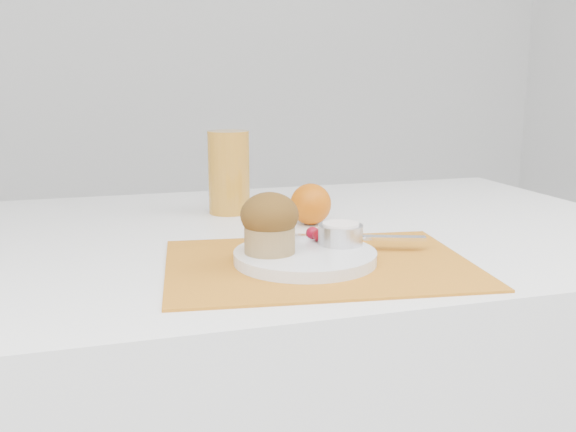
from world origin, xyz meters
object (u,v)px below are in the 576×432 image
object	(u,v)px
plate	(305,256)
muffin	(270,223)
orange	(311,204)
juice_glass	(229,172)

from	to	relation	value
plate	muffin	xyz separation A→B (m)	(-0.05, 0.01, 0.05)
plate	orange	distance (m)	0.24
plate	muffin	world-z (taller)	muffin
juice_glass	muffin	bearing A→B (deg)	-92.83
juice_glass	muffin	xyz separation A→B (m)	(-0.02, -0.35, -0.02)
orange	juice_glass	size ratio (longest dim) A/B	0.46
juice_glass	muffin	distance (m)	0.35
orange	muffin	bearing A→B (deg)	-120.72
plate	muffin	distance (m)	0.07
orange	juice_glass	bearing A→B (deg)	130.60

